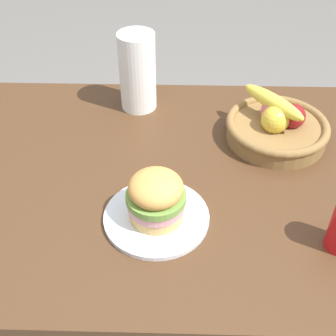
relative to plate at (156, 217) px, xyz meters
name	(u,v)px	position (x,y,z in m)	size (l,w,h in m)	color
ground_plane	(173,323)	(0.04, 0.16, -0.76)	(8.00, 8.00, 0.00)	slate
dining_table	(174,200)	(0.04, 0.16, -0.11)	(1.40, 0.90, 0.75)	#4C301C
plate	(156,217)	(0.00, 0.00, 0.00)	(0.25, 0.25, 0.01)	white
sandwich	(156,197)	(0.00, 0.00, 0.07)	(0.14, 0.14, 0.12)	#DBAD60
fruit_basket	(277,126)	(0.33, 0.32, 0.04)	(0.29, 0.29, 0.14)	olive
paper_towel_roll	(138,72)	(-0.08, 0.48, 0.11)	(0.11, 0.11, 0.24)	white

